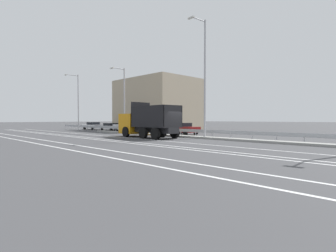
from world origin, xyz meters
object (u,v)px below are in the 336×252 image
object	(u,v)px
dump_truck	(143,125)
parked_car_2	(126,126)
street_lamp_0	(77,100)
parked_car_3	(154,127)
street_lamp_2	(204,74)
parked_car_0	(93,126)
median_road_sign	(141,123)
parked_car_4	(183,129)
street_lamp_1	(123,97)
parked_car_1	(111,126)

from	to	relation	value
dump_truck	parked_car_2	distance (m)	12.08
street_lamp_0	parked_car_3	bearing A→B (deg)	13.14
street_lamp_2	parked_car_0	size ratio (longest dim) A/B	2.62
median_road_sign	parked_car_4	xyz separation A→B (m)	(3.78, 3.24, -0.60)
parked_car_4	street_lamp_1	bearing A→B (deg)	-62.32
street_lamp_2	parked_car_1	distance (m)	22.51
parked_car_1	parked_car_3	world-z (taller)	parked_car_3
street_lamp_0	parked_car_0	xyz separation A→B (m)	(-0.92, 3.28, -4.33)
street_lamp_2	parked_car_3	size ratio (longest dim) A/B	2.37
median_road_sign	parked_car_2	xyz separation A→B (m)	(-6.94, 2.88, -0.54)
dump_truck	parked_car_2	xyz separation A→B (m)	(-10.67, 5.64, -0.49)
street_lamp_1	dump_truck	bearing A→B (deg)	-20.32
dump_truck	parked_car_0	distance (m)	21.85
dump_truck	median_road_sign	xyz separation A→B (m)	(-3.73, 2.76, 0.05)
street_lamp_2	parked_car_3	distance (m)	12.76
median_road_sign	parked_car_4	distance (m)	5.01
parked_car_0	parked_car_4	xyz separation A→B (m)	(21.06, 0.01, 0.04)
street_lamp_0	street_lamp_2	size ratio (longest dim) A/B	0.83
street_lamp_1	parked_car_1	xyz separation A→B (m)	(-8.60, 3.70, -3.99)
median_road_sign	parked_car_1	distance (m)	12.56
parked_car_0	parked_car_4	size ratio (longest dim) A/B	1.04
street_lamp_2	parked_car_1	bearing A→B (deg)	169.88
parked_car_0	parked_car_3	world-z (taller)	parked_car_3
parked_car_3	street_lamp_1	bearing A→B (deg)	150.63
dump_truck	street_lamp_2	size ratio (longest dim) A/B	0.69
parked_car_1	street_lamp_2	bearing A→B (deg)	80.55
parked_car_0	dump_truck	bearing A→B (deg)	-110.05
street_lamp_0	street_lamp_1	distance (m)	12.96
street_lamp_0	parked_car_2	bearing A→B (deg)	17.25
median_road_sign	street_lamp_2	size ratio (longest dim) A/B	0.23
parked_car_4	parked_car_1	bearing A→B (deg)	-88.58
street_lamp_0	street_lamp_1	xyz separation A→B (m)	(12.95, -0.07, -0.38)
parked_car_4	median_road_sign	bearing A→B (deg)	-46.75
parked_car_0	street_lamp_2	bearing A→B (deg)	-101.55
dump_truck	street_lamp_1	world-z (taller)	street_lamp_1
dump_truck	median_road_sign	world-z (taller)	dump_truck
parked_car_1	parked_car_2	xyz separation A→B (m)	(5.08, -0.71, 0.14)
dump_truck	median_road_sign	distance (m)	4.64
dump_truck	street_lamp_0	bearing A→B (deg)	85.21
dump_truck	street_lamp_2	distance (m)	7.85
parked_car_1	street_lamp_1	bearing A→B (deg)	67.40
dump_truck	street_lamp_1	distance (m)	8.32
street_lamp_1	parked_car_4	size ratio (longest dim) A/B	2.08
median_road_sign	street_lamp_0	bearing A→B (deg)	-179.83
street_lamp_1	parked_car_2	xyz separation A→B (m)	(-3.52, 3.00, -3.84)
median_road_sign	street_lamp_1	distance (m)	4.76
parked_car_2	parked_car_0	bearing A→B (deg)	83.36
parked_car_0	street_lamp_1	bearing A→B (deg)	-107.70
dump_truck	street_lamp_1	size ratio (longest dim) A/B	0.90
parked_car_4	street_lamp_0	bearing A→B (deg)	-78.06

